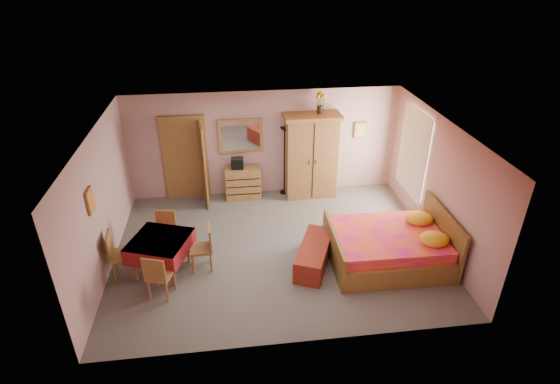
{
  "coord_description": "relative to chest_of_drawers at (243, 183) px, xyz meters",
  "views": [
    {
      "loc": [
        -0.87,
        -7.28,
        5.31
      ],
      "look_at": [
        0.1,
        0.3,
        1.15
      ],
      "focal_mm": 28.0,
      "sensor_mm": 36.0,
      "label": 1
    }
  ],
  "objects": [
    {
      "name": "chair_south",
      "position": [
        -1.61,
        -3.36,
        0.04
      ],
      "size": [
        0.52,
        0.52,
        0.9
      ],
      "primitive_type": "cube",
      "rotation": [
        0.0,
        0.0,
        -0.32
      ],
      "color": "#AF6C3B",
      "rests_on": "floor"
    },
    {
      "name": "chest_of_drawers",
      "position": [
        0.0,
        0.0,
        0.0
      ],
      "size": [
        0.86,
        0.43,
        0.81
      ],
      "primitive_type": "cube",
      "rotation": [
        0.0,
        0.0,
        0.0
      ],
      "color": "#A26E36",
      "rests_on": "floor"
    },
    {
      "name": "picture_back",
      "position": [
        2.91,
        0.22,
        1.15
      ],
      "size": [
        0.3,
        0.04,
        0.4
      ],
      "primitive_type": "cube",
      "color": "#D8BF59",
      "rests_on": "wall_back"
    },
    {
      "name": "bench",
      "position": [
        1.21,
        -2.86,
        -0.17
      ],
      "size": [
        1.0,
        1.47,
        0.46
      ],
      "primitive_type": "cube",
      "rotation": [
        0.0,
        0.0,
        -0.4
      ],
      "color": "maroon",
      "rests_on": "floor"
    },
    {
      "name": "window",
      "position": [
        3.77,
        -1.05,
        1.05
      ],
      "size": [
        0.08,
        1.4,
        1.95
      ],
      "primitive_type": "cube",
      "color": "white",
      "rests_on": "wall_right"
    },
    {
      "name": "wardrobe",
      "position": [
        1.66,
        -0.04,
        0.64
      ],
      "size": [
        1.35,
        0.71,
        2.09
      ],
      "primitive_type": "cube",
      "rotation": [
        0.0,
        0.0,
        0.02
      ],
      "color": "#956032",
      "rests_on": "floor"
    },
    {
      "name": "stereo",
      "position": [
        -0.12,
        -0.02,
        0.54
      ],
      "size": [
        0.3,
        0.23,
        0.27
      ],
      "primitive_type": "cube",
      "rotation": [
        0.0,
        0.0,
        -0.08
      ],
      "color": "black",
      "rests_on": "chest_of_drawers"
    },
    {
      "name": "ceiling",
      "position": [
        0.56,
        -2.25,
        2.2
      ],
      "size": [
        6.5,
        6.5,
        0.0
      ],
      "primitive_type": "plane",
      "rotation": [
        3.14,
        0.0,
        0.0
      ],
      "color": "brown",
      "rests_on": "wall_back"
    },
    {
      "name": "sunflower_vase",
      "position": [
        1.84,
        -0.01,
        1.94
      ],
      "size": [
        0.21,
        0.21,
        0.5
      ],
      "primitive_type": "cube",
      "rotation": [
        0.0,
        0.0,
        -0.06
      ],
      "color": "yellow",
      "rests_on": "wardrobe"
    },
    {
      "name": "chair_west",
      "position": [
        -2.36,
        -2.71,
        0.06
      ],
      "size": [
        0.46,
        0.46,
        0.93
      ],
      "primitive_type": "cube",
      "rotation": [
        0.0,
        0.0,
        -1.49
      ],
      "color": "#AC7A3A",
      "rests_on": "floor"
    },
    {
      "name": "wall_mirror",
      "position": [
        -0.0,
        0.21,
        1.15
      ],
      "size": [
        1.05,
        0.11,
        0.83
      ],
      "primitive_type": "cube",
      "rotation": [
        0.0,
        0.0,
        0.05
      ],
      "color": "white",
      "rests_on": "wall_back"
    },
    {
      "name": "bed",
      "position": [
        2.65,
        -2.92,
        0.12
      ],
      "size": [
        2.27,
        1.8,
        1.04
      ],
      "primitive_type": "cube",
      "rotation": [
        0.0,
        0.0,
        -0.02
      ],
      "color": "#CB136E",
      "rests_on": "floor"
    },
    {
      "name": "floor",
      "position": [
        0.56,
        -2.25,
        -0.4
      ],
      "size": [
        6.5,
        6.5,
        0.0
      ],
      "primitive_type": "plane",
      "color": "slate",
      "rests_on": "ground"
    },
    {
      "name": "wall_back",
      "position": [
        0.56,
        0.25,
        0.9
      ],
      "size": [
        6.5,
        0.1,
        2.6
      ],
      "primitive_type": "cube",
      "color": "tan",
      "rests_on": "floor"
    },
    {
      "name": "picture_left",
      "position": [
        -2.66,
        -2.85,
        1.3
      ],
      "size": [
        0.04,
        0.32,
        0.42
      ],
      "primitive_type": "cube",
      "color": "orange",
      "rests_on": "wall_left"
    },
    {
      "name": "wall_right",
      "position": [
        3.81,
        -2.25,
        0.9
      ],
      "size": [
        0.1,
        5.0,
        2.6
      ],
      "primitive_type": "cube",
      "color": "tan",
      "rests_on": "floor"
    },
    {
      "name": "doorway",
      "position": [
        -1.34,
        0.22,
        0.62
      ],
      "size": [
        1.06,
        0.12,
        2.15
      ],
      "primitive_type": "cube",
      "color": "#9E6B35",
      "rests_on": "floor"
    },
    {
      "name": "dining_table",
      "position": [
        -1.67,
        -2.7,
        -0.04
      ],
      "size": [
        1.28,
        1.28,
        0.73
      ],
      "primitive_type": "cube",
      "rotation": [
        0.0,
        0.0,
        -0.34
      ],
      "color": "maroon",
      "rests_on": "floor"
    },
    {
      "name": "wall_left",
      "position": [
        -2.69,
        -2.25,
        0.9
      ],
      "size": [
        0.1,
        5.0,
        2.6
      ],
      "primitive_type": "cube",
      "color": "tan",
      "rests_on": "floor"
    },
    {
      "name": "wall_front",
      "position": [
        0.56,
        -4.75,
        0.9
      ],
      "size": [
        6.5,
        0.1,
        2.6
      ],
      "primitive_type": "cube",
      "color": "tan",
      "rests_on": "floor"
    },
    {
      "name": "chair_east",
      "position": [
        -0.94,
        -2.69,
        0.05
      ],
      "size": [
        0.44,
        0.44,
        0.91
      ],
      "primitive_type": "cube",
      "rotation": [
        0.0,
        0.0,
        1.63
      ],
      "color": "#986333",
      "rests_on": "floor"
    },
    {
      "name": "floor_lamp",
      "position": [
        1.03,
        0.11,
        0.47
      ],
      "size": [
        0.23,
        0.23,
        1.74
      ],
      "primitive_type": "cube",
      "rotation": [
        0.0,
        0.0,
        -0.01
      ],
      "color": "black",
      "rests_on": "floor"
    },
    {
      "name": "chair_north",
      "position": [
        -1.67,
        -2.07,
        0.03
      ],
      "size": [
        0.45,
        0.45,
        0.87
      ],
      "primitive_type": "cube",
      "rotation": [
        0.0,
        0.0,
        2.98
      ],
      "color": "#A77338",
      "rests_on": "floor"
    }
  ]
}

